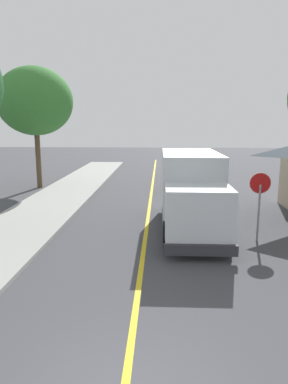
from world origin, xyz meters
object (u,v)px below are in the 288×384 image
at_px(street_tree_down_block, 35,101).
at_px(parked_car_mid, 186,169).
at_px(stop_sign, 260,194).
at_px(parked_car_near, 191,181).
at_px(box_truck, 191,188).

bearing_deg(street_tree_down_block, parked_car_mid, 21.72).
bearing_deg(stop_sign, parked_car_near, 100.46).
xyz_separation_m(parked_car_near, parked_car_mid, (0.02, 5.68, 0.00)).
height_order(parked_car_near, stop_sign, stop_sign).
xyz_separation_m(stop_sign, street_tree_down_block, (-12.18, 10.81, 4.02)).
relative_size(box_truck, parked_car_near, 1.62).
height_order(box_truck, street_tree_down_block, street_tree_down_block).
distance_m(parked_car_near, parked_car_mid, 5.68).
bearing_deg(parked_car_mid, stop_sign, -83.54).
relative_size(parked_car_near, street_tree_down_block, 0.54).
distance_m(parked_car_near, stop_sign, 9.53).
distance_m(parked_car_near, street_tree_down_block, 11.72).
bearing_deg(parked_car_mid, parked_car_near, -90.22).
bearing_deg(street_tree_down_block, box_truck, -43.24).
distance_m(box_truck, stop_sign, 2.92).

